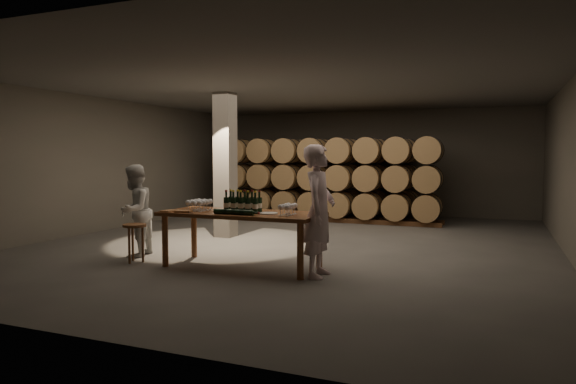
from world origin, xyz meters
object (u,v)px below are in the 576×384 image
at_px(notebook_near, 184,211).
at_px(stool, 135,231).
at_px(tasting_table, 242,218).
at_px(bottle_cluster, 243,204).
at_px(person_woman, 134,211).
at_px(plate, 268,213).
at_px(person_man, 319,211).

relative_size(notebook_near, stool, 0.38).
distance_m(tasting_table, bottle_cluster, 0.23).
bearing_deg(person_woman, notebook_near, 58.13).
height_order(tasting_table, person_woman, person_woman).
xyz_separation_m(bottle_cluster, plate, (0.49, -0.07, -0.12)).
distance_m(bottle_cluster, stool, 1.97).
relative_size(bottle_cluster, person_man, 0.31).
bearing_deg(person_woman, stool, 25.33).
bearing_deg(person_woman, plate, 73.70).
bearing_deg(plate, person_man, -4.73).
bearing_deg(plate, notebook_near, -167.26).
bearing_deg(person_woman, bottle_cluster, 74.78).
xyz_separation_m(tasting_table, person_man, (1.36, -0.14, 0.19)).
bearing_deg(tasting_table, stool, -169.47).
bearing_deg(person_man, plate, 81.29).
height_order(bottle_cluster, person_man, person_man).
relative_size(tasting_table, person_woman, 1.57).
xyz_separation_m(bottle_cluster, person_woman, (-2.22, 0.08, -0.20)).
distance_m(plate, person_woman, 2.71).
distance_m(stool, person_man, 3.26).
bearing_deg(bottle_cluster, tasting_table, -170.44).
bearing_deg(bottle_cluster, plate, -8.03).
relative_size(plate, notebook_near, 1.20).
bearing_deg(person_man, person_woman, 82.52).
height_order(person_man, person_woman, person_man).
xyz_separation_m(bottle_cluster, notebook_near, (-0.87, -0.38, -0.11)).
xyz_separation_m(bottle_cluster, person_man, (1.34, -0.14, -0.04)).
relative_size(tasting_table, plate, 8.81).
xyz_separation_m(person_man, person_woman, (-3.56, 0.22, -0.16)).
bearing_deg(tasting_table, bottle_cluster, 9.56).
bearing_deg(notebook_near, person_man, -9.77).
bearing_deg(stool, person_woman, 128.51).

